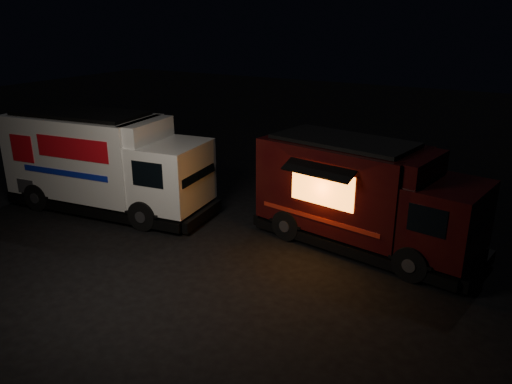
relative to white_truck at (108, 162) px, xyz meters
The scene contains 3 objects.
ground 5.63m from the white_truck, ahead, with size 80.00×80.00×0.00m, color black.
white_truck is the anchor object (origin of this frame).
red_truck 9.28m from the white_truck, ahead, with size 7.05×2.59×3.28m, color #330B09, non-canonical shape.
Camera 1 is at (7.97, -11.56, 6.80)m, focal length 35.00 mm.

